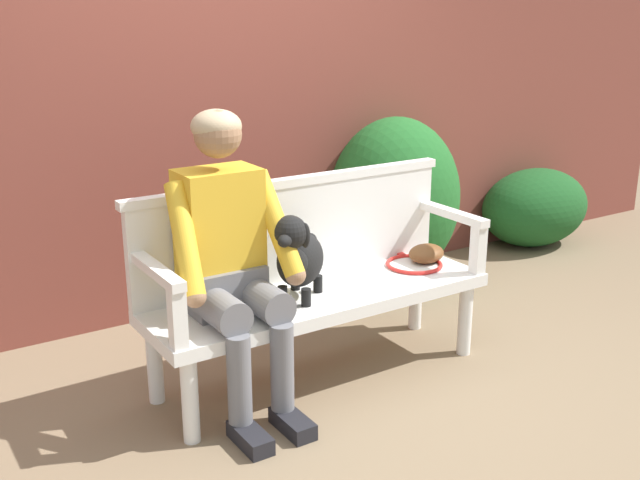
{
  "coord_description": "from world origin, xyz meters",
  "views": [
    {
      "loc": [
        -1.79,
        -2.75,
        1.7
      ],
      "look_at": [
        0.0,
        0.0,
        0.68
      ],
      "focal_mm": 42.42,
      "sensor_mm": 36.0,
      "label": 1
    }
  ],
  "objects_px": {
    "tennis_racket": "(412,263)",
    "baseball_glove": "(426,253)",
    "person_seated": "(229,253)",
    "garden_bench": "(320,303)",
    "dog_on_bench": "(298,256)"
  },
  "relations": [
    {
      "from": "tennis_racket",
      "to": "baseball_glove",
      "type": "relative_size",
      "value": 2.64
    },
    {
      "from": "tennis_racket",
      "to": "baseball_glove",
      "type": "xyz_separation_m",
      "value": [
        0.09,
        -0.01,
        0.04
      ]
    },
    {
      "from": "person_seated",
      "to": "baseball_glove",
      "type": "height_order",
      "value": "person_seated"
    },
    {
      "from": "garden_bench",
      "to": "baseball_glove",
      "type": "relative_size",
      "value": 7.54
    },
    {
      "from": "garden_bench",
      "to": "dog_on_bench",
      "type": "relative_size",
      "value": 3.94
    },
    {
      "from": "garden_bench",
      "to": "tennis_racket",
      "type": "height_order",
      "value": "tennis_racket"
    },
    {
      "from": "dog_on_bench",
      "to": "baseball_glove",
      "type": "bearing_deg",
      "value": 6.54
    },
    {
      "from": "person_seated",
      "to": "tennis_racket",
      "type": "height_order",
      "value": "person_seated"
    },
    {
      "from": "garden_bench",
      "to": "baseball_glove",
      "type": "distance_m",
      "value": 0.7
    },
    {
      "from": "garden_bench",
      "to": "dog_on_bench",
      "type": "height_order",
      "value": "dog_on_bench"
    },
    {
      "from": "dog_on_bench",
      "to": "baseball_glove",
      "type": "height_order",
      "value": "dog_on_bench"
    },
    {
      "from": "garden_bench",
      "to": "dog_on_bench",
      "type": "distance_m",
      "value": 0.31
    },
    {
      "from": "dog_on_bench",
      "to": "baseball_glove",
      "type": "relative_size",
      "value": 1.92
    },
    {
      "from": "person_seated",
      "to": "dog_on_bench",
      "type": "distance_m",
      "value": 0.33
    },
    {
      "from": "dog_on_bench",
      "to": "baseball_glove",
      "type": "xyz_separation_m",
      "value": [
        0.84,
        0.1,
        -0.17
      ]
    }
  ]
}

